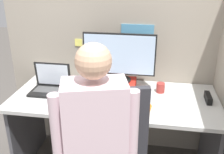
# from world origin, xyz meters

# --- Properties ---
(cubicle_panel_back) EXTENTS (2.19, 0.05, 1.62)m
(cubicle_panel_back) POSITION_xyz_m (0.00, 0.77, 0.81)
(cubicle_panel_back) COLOR gray
(cubicle_panel_back) RESTS_ON ground
(desk) EXTENTS (1.69, 0.74, 0.73)m
(desk) POSITION_xyz_m (0.00, 0.37, 0.57)
(desk) COLOR #B7B7B2
(desk) RESTS_ON ground
(paper_box) EXTENTS (0.30, 0.22, 0.07)m
(paper_box) POSITION_xyz_m (0.01, 0.55, 0.77)
(paper_box) COLOR red
(paper_box) RESTS_ON desk
(monitor) EXTENTS (0.62, 0.21, 0.42)m
(monitor) POSITION_xyz_m (0.01, 0.55, 1.02)
(monitor) COLOR black
(monitor) RESTS_ON paper_box
(laptop) EXTENTS (0.32, 0.22, 0.24)m
(laptop) POSITION_xyz_m (-0.55, 0.38, 0.78)
(laptop) COLOR black
(laptop) RESTS_ON desk
(mouse) EXTENTS (0.07, 0.05, 0.04)m
(mouse) POSITION_xyz_m (-0.29, 0.24, 0.75)
(mouse) COLOR gray
(mouse) RESTS_ON desk
(stapler) EXTENTS (0.04, 0.16, 0.05)m
(stapler) POSITION_xyz_m (0.75, 0.41, 0.76)
(stapler) COLOR black
(stapler) RESTS_ON desk
(carrot_toy) EXTENTS (0.04, 0.16, 0.04)m
(carrot_toy) POSITION_xyz_m (0.29, 0.15, 0.75)
(carrot_toy) COLOR orange
(carrot_toy) RESTS_ON desk
(person) EXTENTS (0.46, 0.47, 1.39)m
(person) POSITION_xyz_m (-0.00, -0.42, 0.80)
(person) COLOR black
(person) RESTS_ON ground
(coffee_mug) EXTENTS (0.07, 0.07, 0.08)m
(coffee_mug) POSITION_xyz_m (0.38, 0.51, 0.77)
(coffee_mug) COLOR #A3332D
(coffee_mug) RESTS_ON desk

